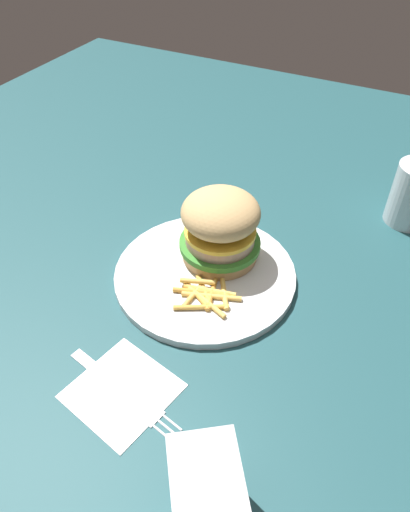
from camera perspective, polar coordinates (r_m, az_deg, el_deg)
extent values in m
plane|color=#1E474C|center=(0.69, 0.99, -3.25)|extent=(1.60, 1.60, 0.00)
cylinder|color=silver|center=(0.69, 0.00, -2.20)|extent=(0.26, 0.26, 0.01)
cylinder|color=tan|center=(0.71, 1.78, 0.71)|extent=(0.11, 0.11, 0.02)
cylinder|color=#387F2D|center=(0.70, 1.80, 1.55)|extent=(0.12, 0.12, 0.01)
cylinder|color=tan|center=(0.69, 1.82, 2.36)|extent=(0.10, 0.10, 0.02)
cylinder|color=yellow|center=(0.68, 1.84, 3.09)|extent=(0.10, 0.10, 0.01)
ellipsoid|color=tan|center=(0.66, 1.90, 5.24)|extent=(0.11, 0.11, 0.06)
cylinder|color=#E5B251|center=(0.65, 1.08, -4.27)|extent=(0.02, 0.06, 0.01)
cylinder|color=#E5B251|center=(0.65, -1.51, -4.82)|extent=(0.05, 0.01, 0.01)
cylinder|color=gold|center=(0.65, 0.23, -4.36)|extent=(0.02, 0.07, 0.01)
cylinder|color=gold|center=(0.65, -1.25, -4.40)|extent=(0.03, 0.06, 0.01)
cylinder|color=#E5B251|center=(0.65, 0.80, -4.88)|extent=(0.03, 0.08, 0.01)
cylinder|color=gold|center=(0.66, -0.52, -3.84)|extent=(0.04, 0.04, 0.01)
cylinder|color=#E5B251|center=(0.64, -0.02, -5.39)|extent=(0.03, 0.08, 0.01)
cylinder|color=gold|center=(0.63, -0.46, -6.20)|extent=(0.04, 0.07, 0.01)
cylinder|color=gold|center=(0.65, -0.22, -4.47)|extent=(0.03, 0.08, 0.01)
cylinder|color=#E5B251|center=(0.66, 2.26, -3.91)|extent=(0.07, 0.05, 0.01)
cylinder|color=gold|center=(0.65, 0.82, -4.57)|extent=(0.06, 0.02, 0.01)
cylinder|color=#E5B251|center=(0.66, -0.89, -3.08)|extent=(0.02, 0.05, 0.01)
cube|color=white|center=(0.58, -9.96, -15.71)|extent=(0.13, 0.13, 0.00)
cube|color=silver|center=(0.60, -12.10, -13.84)|extent=(0.04, 0.11, 0.00)
cube|color=silver|center=(0.56, -7.02, -17.95)|extent=(0.03, 0.04, 0.00)
cylinder|color=silver|center=(0.55, -5.16, -20.38)|extent=(0.01, 0.03, 0.00)
cylinder|color=silver|center=(0.55, -4.56, -19.83)|extent=(0.01, 0.03, 0.00)
cylinder|color=silver|center=(0.56, -3.97, -19.28)|extent=(0.01, 0.03, 0.00)
cube|color=#B7BABF|center=(0.46, 0.26, -28.06)|extent=(0.11, 0.10, 0.11)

